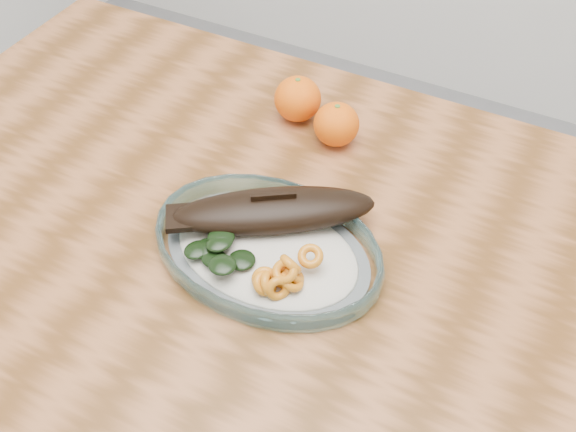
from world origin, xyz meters
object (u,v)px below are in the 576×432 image
(orange_left, at_px, (298,99))
(plated_meal, at_px, (267,244))
(orange_right, at_px, (336,124))
(dining_table, at_px, (249,270))

(orange_left, bearing_deg, plated_meal, -71.05)
(orange_left, height_order, orange_right, orange_left)
(orange_left, bearing_deg, orange_right, -19.44)
(dining_table, relative_size, orange_right, 17.15)
(dining_table, bearing_deg, plated_meal, -33.26)
(orange_left, bearing_deg, dining_table, -80.00)
(dining_table, bearing_deg, orange_left, 100.00)
(plated_meal, relative_size, orange_left, 7.97)
(orange_right, bearing_deg, plated_meal, -86.33)
(dining_table, relative_size, orange_left, 16.12)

